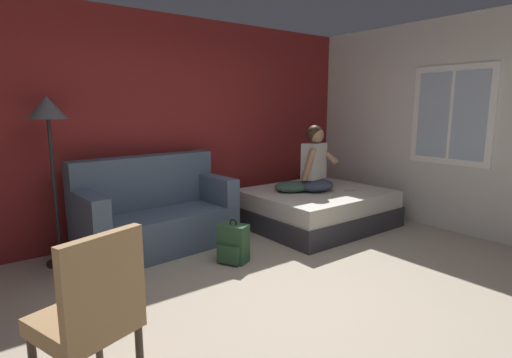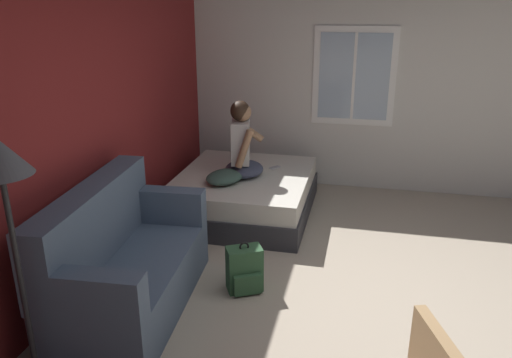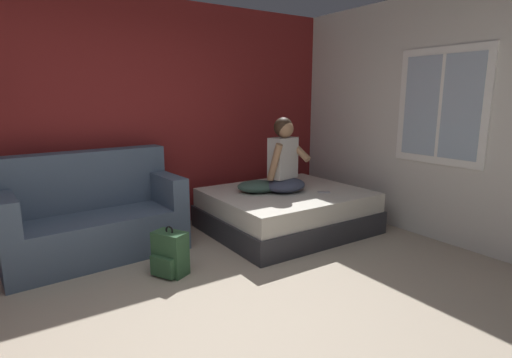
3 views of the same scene
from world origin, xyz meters
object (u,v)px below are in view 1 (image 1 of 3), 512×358
at_px(couch, 155,214).
at_px(person_seated, 315,164).
at_px(backpack, 233,244).
at_px(floor_lamp, 49,124).
at_px(bed, 316,208).
at_px(throw_pillow, 292,187).
at_px(cell_phone, 350,191).
at_px(side_chair, 91,312).

distance_m(couch, person_seated, 2.17).
relative_size(backpack, floor_lamp, 0.27).
relative_size(bed, floor_lamp, 1.06).
distance_m(throw_pillow, floor_lamp, 2.94).
xyz_separation_m(backpack, cell_phone, (1.97, 0.11, 0.29)).
bearing_deg(floor_lamp, cell_phone, -15.16).
bearing_deg(floor_lamp, bed, -11.23).
bearing_deg(bed, cell_phone, -44.27).
relative_size(bed, backpack, 3.93).
height_order(bed, backpack, bed).
bearing_deg(floor_lamp, backpack, -35.66).
bearing_deg(couch, bed, -12.63).
bearing_deg(person_seated, bed, -9.19).
xyz_separation_m(side_chair, throw_pillow, (3.04, 1.76, 0.02)).
bearing_deg(floor_lamp, person_seated, -11.26).
height_order(bed, couch, couch).
height_order(bed, cell_phone, cell_phone).
height_order(couch, floor_lamp, floor_lamp).
xyz_separation_m(bed, person_seated, (-0.04, 0.01, 0.60)).
relative_size(bed, couch, 1.03).
relative_size(person_seated, backpack, 1.91).
relative_size(cell_phone, floor_lamp, 0.08).
distance_m(person_seated, cell_phone, 0.59).
height_order(person_seated, throw_pillow, person_seated).
bearing_deg(cell_phone, bed, -98.46).
height_order(throw_pillow, floor_lamp, floor_lamp).
distance_m(bed, cell_phone, 0.51).
bearing_deg(person_seated, couch, 167.31).
distance_m(bed, floor_lamp, 3.37).
relative_size(side_chair, backpack, 2.14).
bearing_deg(couch, floor_lamp, 171.83).
xyz_separation_m(couch, side_chair, (-1.25, -2.10, 0.14)).
bearing_deg(bed, backpack, -165.82).
relative_size(couch, throw_pillow, 3.65).
bearing_deg(cell_phone, person_seated, -95.84).
bearing_deg(throw_pillow, bed, -23.07).
distance_m(throw_pillow, cell_phone, 0.79).
distance_m(couch, backpack, 1.02).
relative_size(bed, throw_pillow, 3.75).
xyz_separation_m(person_seated, cell_phone, (0.35, -0.32, -0.35)).
xyz_separation_m(cell_phone, floor_lamp, (-3.41, 0.92, 0.94)).
xyz_separation_m(side_chair, backpack, (1.71, 1.21, -0.34)).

